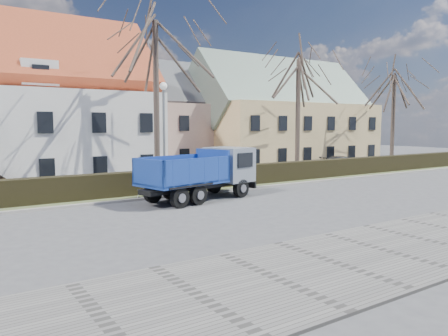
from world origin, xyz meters
TOP-DOWN VIEW (x-y plane):
  - ground at (0.00, 0.00)m, footprint 120.00×120.00m
  - sidewalk_near at (0.00, -8.50)m, footprint 80.00×5.00m
  - curb_far at (0.00, 4.60)m, footprint 80.00×0.30m
  - grass_strip at (0.00, 6.20)m, footprint 80.00×3.00m
  - hedge at (0.00, 6.00)m, footprint 60.00×0.90m
  - building_pink at (4.00, 20.00)m, footprint 10.80×8.80m
  - building_yellow at (16.00, 17.00)m, footprint 18.80×10.80m
  - tree_1 at (-2.00, 8.50)m, footprint 9.20×9.20m
  - tree_2 at (10.00, 8.50)m, footprint 8.00×8.00m
  - tree_3 at (22.00, 8.50)m, footprint 7.60×7.60m
  - dump_truck at (-2.39, 2.96)m, footprint 7.38×4.04m
  - streetlight at (-2.23, 7.00)m, footprint 0.51×0.51m
  - cart_frame at (-4.86, 4.76)m, footprint 0.71×0.45m
  - parked_car_b at (16.77, 9.85)m, footprint 4.32×2.45m

SIDE VIEW (x-z plane):
  - ground at x=0.00m, z-range 0.00..0.00m
  - sidewalk_near at x=0.00m, z-range 0.00..0.08m
  - grass_strip at x=0.00m, z-range 0.00..0.10m
  - curb_far at x=0.00m, z-range 0.00..0.12m
  - cart_frame at x=-4.86m, z-range 0.00..0.62m
  - parked_car_b at x=16.77m, z-range 0.00..1.18m
  - hedge at x=0.00m, z-range 0.00..1.30m
  - dump_truck at x=-2.39m, z-range 0.00..2.79m
  - streetlight at x=-2.23m, z-range 0.00..6.56m
  - building_pink at x=4.00m, z-range 0.00..8.00m
  - building_yellow at x=16.00m, z-range 0.00..8.50m
  - tree_3 at x=22.00m, z-range 0.00..10.45m
  - tree_2 at x=10.00m, z-range 0.00..11.00m
  - tree_1 at x=-2.00m, z-range 0.00..12.65m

